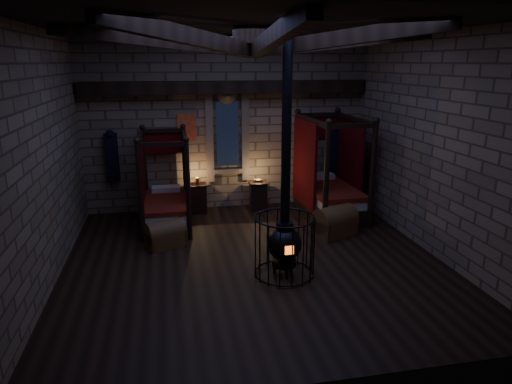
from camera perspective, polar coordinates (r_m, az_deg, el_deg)
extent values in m
cube|color=black|center=(8.75, -0.26, -8.62)|extent=(7.00, 7.00, 0.01)
cube|color=#847054|center=(11.52, -3.64, 8.25)|extent=(7.00, 0.02, 4.20)
cube|color=#847054|center=(4.82, 7.69, -2.84)|extent=(7.00, 0.02, 4.20)
cube|color=#847054|center=(8.21, -25.08, 3.62)|extent=(0.02, 7.00, 4.20)
cube|color=#847054|center=(9.41, 21.24, 5.46)|extent=(0.02, 7.00, 4.20)
cube|color=black|center=(7.98, -0.30, 19.98)|extent=(7.00, 7.00, 0.01)
cube|color=black|center=(11.25, -3.60, 12.93)|extent=(6.86, 0.35, 0.30)
cylinder|color=black|center=(7.97, -0.30, 18.91)|extent=(0.70, 0.70, 0.25)
cube|color=black|center=(11.50, -3.59, 7.23)|extent=(0.55, 0.04, 1.60)
cube|color=maroon|center=(11.39, -8.65, 8.02)|extent=(0.45, 0.03, 0.65)
cube|color=black|center=(11.44, -17.54, 4.18)|extent=(0.30, 0.10, 1.15)
cube|color=black|center=(12.16, 9.77, 5.36)|extent=(0.30, 0.10, 1.15)
cube|color=black|center=(10.70, -11.06, -3.25)|extent=(1.06, 2.00, 0.34)
cube|color=beige|center=(10.62, -11.14, -1.88)|extent=(0.94, 1.85, 0.21)
cube|color=maroon|center=(10.58, -11.18, -1.19)|extent=(1.00, 1.89, 0.10)
cube|color=beige|center=(11.25, -11.19, 0.35)|extent=(0.67, 0.34, 0.13)
cube|color=#540707|center=(11.27, -11.48, 6.10)|extent=(1.05, 0.06, 0.53)
cylinder|color=black|center=(9.55, -14.22, -0.26)|extent=(0.11, 0.11, 2.11)
cylinder|color=black|center=(11.40, -13.69, 2.39)|extent=(0.11, 0.11, 2.11)
cylinder|color=black|center=(9.53, -8.48, 0.03)|extent=(0.11, 0.11, 2.11)
cylinder|color=black|center=(11.38, -8.88, 2.64)|extent=(0.11, 0.11, 2.11)
cube|color=#540707|center=(10.74, -14.02, 1.81)|extent=(0.08, 1.44, 1.87)
cube|color=#540707|center=(10.72, -8.61, 2.08)|extent=(0.08, 1.44, 1.87)
cube|color=black|center=(11.43, 9.18, -1.78)|extent=(1.22, 2.27, 0.39)
cube|color=beige|center=(11.34, 9.24, -0.33)|extent=(1.08, 2.10, 0.24)
cube|color=maroon|center=(11.30, 9.28, 0.41)|extent=(1.15, 2.14, 0.11)
cube|color=beige|center=(12.02, 7.87, 1.94)|extent=(0.77, 0.39, 0.15)
cube|color=#540707|center=(12.05, 7.61, 8.02)|extent=(1.19, 0.08, 0.60)
cylinder|color=black|center=(10.00, 8.79, 1.59)|extent=(0.12, 0.12, 2.38)
cylinder|color=black|center=(11.99, 5.09, 4.11)|extent=(0.12, 0.12, 2.38)
cylinder|color=black|center=(10.43, 14.35, 1.88)|extent=(0.12, 0.12, 2.38)
cylinder|color=black|center=(12.35, 9.90, 4.29)|extent=(0.12, 0.12, 2.38)
cube|color=#540707|center=(11.26, 6.09, 3.60)|extent=(0.10, 1.62, 2.11)
cube|color=#540707|center=(11.67, 11.45, 3.81)|extent=(0.10, 1.62, 2.11)
cube|color=brown|center=(9.54, -11.19, -5.77)|extent=(0.88, 0.71, 0.32)
cylinder|color=brown|center=(9.48, -11.24, -4.88)|extent=(0.88, 0.71, 0.47)
cube|color=#B08736|center=(9.43, -13.20, -6.15)|extent=(0.22, 0.47, 0.34)
cube|color=#B08736|center=(9.66, -9.24, -5.38)|extent=(0.22, 0.47, 0.34)
cube|color=brown|center=(10.09, 9.78, -4.30)|extent=(1.05, 0.86, 0.37)
cylinder|color=brown|center=(10.02, 9.83, -3.29)|extent=(1.05, 0.86, 0.55)
cube|color=#B08736|center=(9.82, 8.01, -4.79)|extent=(0.27, 0.55, 0.40)
cube|color=#B08736|center=(10.37, 11.46, -3.82)|extent=(0.27, 0.55, 0.40)
cube|color=black|center=(11.46, -7.29, -0.86)|extent=(0.42, 0.40, 0.70)
cube|color=black|center=(11.36, -7.35, 0.92)|extent=(0.46, 0.44, 0.04)
cylinder|color=#B08736|center=(11.33, -7.37, 1.41)|extent=(0.10, 0.10, 0.16)
cube|color=black|center=(11.56, 0.27, -0.58)|extent=(0.44, 0.42, 0.69)
cube|color=black|center=(11.47, 0.27, 1.17)|extent=(0.48, 0.46, 0.04)
cube|color=brown|center=(11.45, 0.27, 1.45)|extent=(0.19, 0.14, 0.05)
cylinder|color=black|center=(8.15, 3.52, -8.78)|extent=(0.43, 0.43, 0.11)
sphere|color=black|center=(8.00, 3.56, -6.47)|extent=(0.60, 0.60, 0.60)
cylinder|color=black|center=(7.89, 3.60, -4.31)|extent=(0.30, 0.30, 0.15)
cube|color=#FF5914|center=(7.75, 4.19, -7.27)|extent=(0.15, 0.03, 0.15)
cylinder|color=black|center=(7.48, 3.82, 7.22)|extent=(0.16, 0.16, 3.08)
torus|color=black|center=(8.23, 3.50, -10.00)|extent=(1.06, 1.06, 0.03)
torus|color=black|center=(7.83, 3.63, -3.21)|extent=(1.06, 1.06, 0.03)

